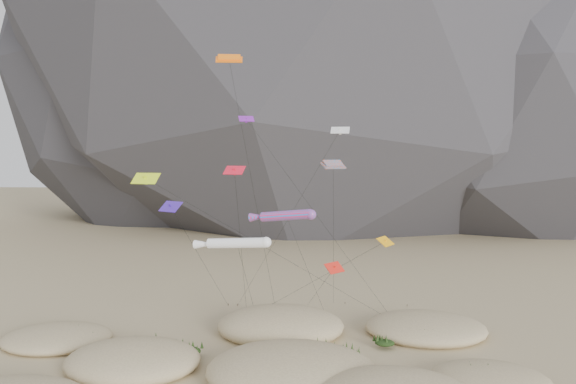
{
  "coord_description": "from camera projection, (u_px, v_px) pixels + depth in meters",
  "views": [
    {
      "loc": [
        4.59,
        -44.53,
        19.76
      ],
      "look_at": [
        0.98,
        12.0,
        15.6
      ],
      "focal_mm": 35.0,
      "sensor_mm": 36.0,
      "label": 1
    }
  ],
  "objects": [
    {
      "name": "orange_parafoil",
      "position": [
        230.0,
        63.0,
        56.53
      ],
      "size": [
        4.85,
        13.89,
        29.52
      ],
      "color": "orange",
      "rests_on": "ground"
    },
    {
      "name": "dune_grass",
      "position": [
        257.0,
        363.0,
        50.03
      ],
      "size": [
        41.73,
        26.27,
        1.6
      ],
      "color": "black",
      "rests_on": "ground"
    },
    {
      "name": "white_tube_kite",
      "position": [
        234.0,
        243.0,
        51.21
      ],
      "size": [
        7.53,
        16.4,
        12.09
      ],
      "color": "white",
      "rests_on": "ground"
    },
    {
      "name": "dunes",
      "position": [
        261.0,
        365.0,
        49.87
      ],
      "size": [
        52.23,
        36.09,
        3.86
      ],
      "color": "#CCB789",
      "rests_on": "ground"
    },
    {
      "name": "delta_kites",
      "position": [
        252.0,
        195.0,
        56.35
      ],
      "size": [
        26.66,
        21.09,
        23.35
      ],
      "color": "silver",
      "rests_on": "ground"
    },
    {
      "name": "rainbow_tube_kite",
      "position": [
        284.0,
        216.0,
        58.34
      ],
      "size": [
        8.12,
        12.19,
        13.86
      ],
      "color": "#FC1A4F",
      "rests_on": "ground"
    },
    {
      "name": "kite_stakes",
      "position": [
        310.0,
        309.0,
        69.53
      ],
      "size": [
        22.86,
        7.47,
        0.3
      ],
      "color": "#3F2D1E",
      "rests_on": "ground"
    },
    {
      "name": "multi_parafoil",
      "position": [
        333.0,
        167.0,
        55.97
      ],
      "size": [
        2.64,
        17.07,
        18.88
      ],
      "color": "#FF511A",
      "rests_on": "ground"
    }
  ]
}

